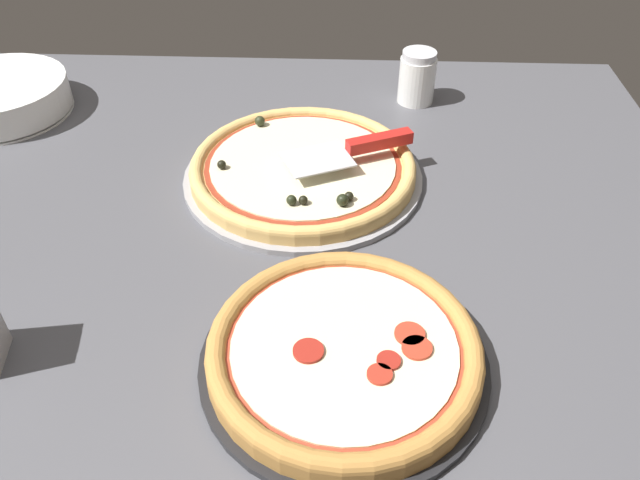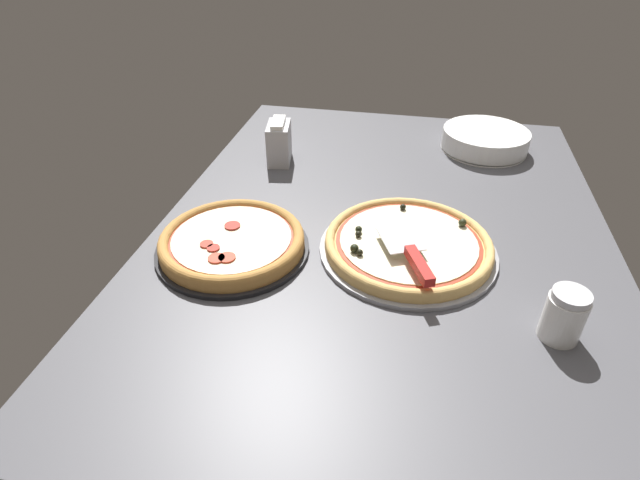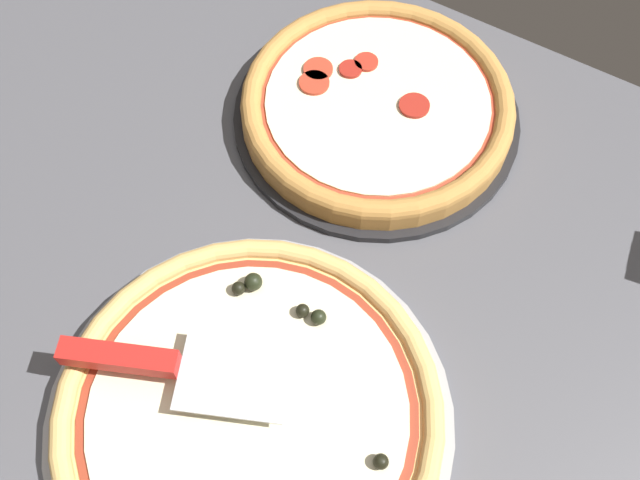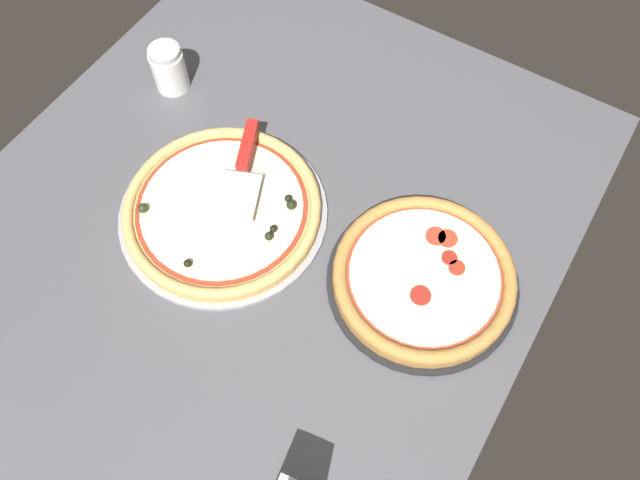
# 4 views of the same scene
# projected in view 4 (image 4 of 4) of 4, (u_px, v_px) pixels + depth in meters

# --- Properties ---
(ground_plane) EXTENTS (1.47, 1.05, 0.04)m
(ground_plane) POSITION_uv_depth(u_px,v_px,m) (223.00, 274.00, 1.13)
(ground_plane) COLOR #4C4C51
(pizza_pan_front) EXTENTS (0.39, 0.39, 0.01)m
(pizza_pan_front) POSITION_uv_depth(u_px,v_px,m) (224.00, 214.00, 1.16)
(pizza_pan_front) COLOR #939399
(pizza_pan_front) RESTS_ON ground_plane
(pizza_front) EXTENTS (0.37, 0.37, 0.04)m
(pizza_front) POSITION_uv_depth(u_px,v_px,m) (222.00, 208.00, 1.15)
(pizza_front) COLOR #DBAD60
(pizza_front) RESTS_ON pizza_pan_front
(pizza_pan_back) EXTENTS (0.34, 0.34, 0.01)m
(pizza_pan_back) POSITION_uv_depth(u_px,v_px,m) (422.00, 281.00, 1.10)
(pizza_pan_back) COLOR black
(pizza_pan_back) RESTS_ON ground_plane
(pizza_back) EXTENTS (0.32, 0.32, 0.03)m
(pizza_back) POSITION_uv_depth(u_px,v_px,m) (424.00, 276.00, 1.08)
(pizza_back) COLOR #B77F3D
(pizza_back) RESTS_ON pizza_pan_back
(serving_spatula) EXTENTS (0.22, 0.13, 0.02)m
(serving_spatula) POSITION_uv_depth(u_px,v_px,m) (244.00, 159.00, 1.16)
(serving_spatula) COLOR #B7B7BC
(serving_spatula) RESTS_ON pizza_front
(parmesan_shaker) EXTENTS (0.07, 0.07, 0.10)m
(parmesan_shaker) POSITION_uv_depth(u_px,v_px,m) (169.00, 68.00, 1.28)
(parmesan_shaker) COLOR white
(parmesan_shaker) RESTS_ON ground_plane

